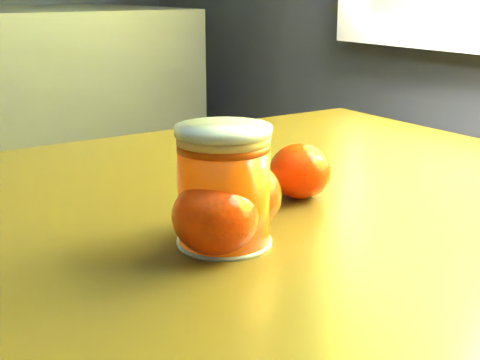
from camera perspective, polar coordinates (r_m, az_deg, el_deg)
table at (r=0.69m, az=-3.89°, el=-10.06°), size 1.00×0.70×0.75m
juice_glass at (r=0.55m, az=-1.40°, el=-0.58°), size 0.08×0.08×0.10m
orange_front at (r=0.58m, az=-0.13°, el=-1.34°), size 0.09×0.09×0.07m
orange_back at (r=0.68m, az=5.15°, el=0.76°), size 0.08×0.08×0.06m
orange_extra at (r=0.54m, az=-2.10°, el=-3.11°), size 0.08×0.08×0.06m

